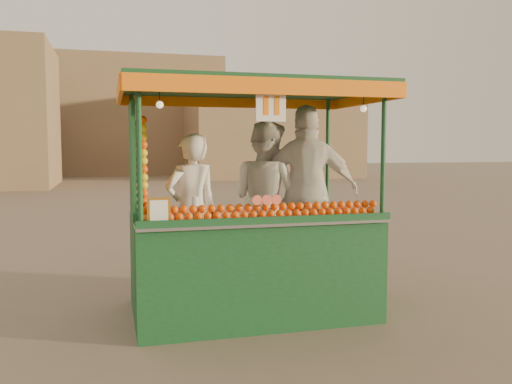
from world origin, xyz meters
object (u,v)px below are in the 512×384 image
object	(u,v)px
vendor_middle	(266,199)
juice_cart	(246,242)
vendor_left	(191,210)
vendor_right	(308,192)

from	to	relation	value
vendor_middle	juice_cart	bearing A→B (deg)	110.33
vendor_left	vendor_right	distance (m)	1.29
vendor_right	vendor_middle	bearing A→B (deg)	-10.48
vendor_middle	vendor_right	distance (m)	0.48
vendor_left	vendor_middle	size ratio (longest dim) A/B	0.91
juice_cart	vendor_right	world-z (taller)	juice_cart
vendor_middle	vendor_right	bearing A→B (deg)	-149.04
vendor_left	vendor_right	size ratio (longest dim) A/B	0.83
vendor_left	vendor_right	xyz separation A→B (m)	(1.28, 0.01, 0.16)
juice_cart	vendor_right	distance (m)	0.96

